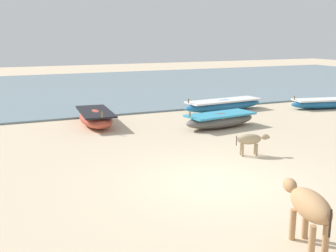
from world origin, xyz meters
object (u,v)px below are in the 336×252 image
Objects in this scene: fishing_boat_5 at (324,103)px; calf_near_dun at (250,140)px; fishing_boat_2 at (224,105)px; cow_adult_tan at (309,206)px; fishing_boat_1 at (220,120)px; fishing_boat_4 at (95,117)px.

fishing_boat_5 is 9.30m from calf_near_dun.
cow_adult_tan reaches higher than fishing_boat_2.
fishing_boat_1 reaches higher than fishing_boat_2.
cow_adult_tan reaches higher than calf_near_dun.
cow_adult_tan is (0.75, -10.62, 0.39)m from fishing_boat_4.
fishing_boat_4 is (-6.10, -0.67, 0.03)m from fishing_boat_2.
calf_near_dun is (2.99, -5.84, 0.15)m from fishing_boat_4.
fishing_boat_4 is at bearing -36.44° from fishing_boat_1.
cow_adult_tan is (-9.98, -9.92, 0.45)m from fishing_boat_5.
fishing_boat_1 is 9.02m from cow_adult_tan.
fishing_boat_2 is at bearing -4.57° from fishing_boat_5.
calf_near_dun is at bearing 64.13° from fishing_boat_1.
fishing_boat_1 is 2.13× the size of cow_adult_tan.
calf_near_dun is at bearing 58.34° from fishing_boat_2.
fishing_boat_2 is at bearing -131.43° from fishing_boat_1.
fishing_boat_2 reaches higher than fishing_boat_5.
fishing_boat_4 is 6.56m from calf_near_dun.
cow_adult_tan is 5.27m from calf_near_dun.
fishing_boat_4 reaches higher than calf_near_dun.
calf_near_dun is (-1.17, -3.58, 0.17)m from fishing_boat_1.
fishing_boat_5 is at bearing -174.39° from fishing_boat_1.
fishing_boat_2 is 2.89× the size of cow_adult_tan.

